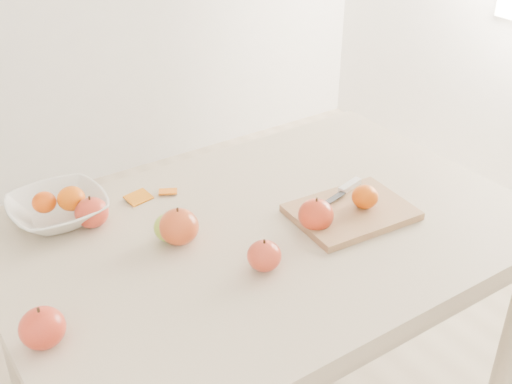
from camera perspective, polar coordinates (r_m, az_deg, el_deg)
table at (r=1.52m, az=1.06°, el=-6.29°), size 1.20×0.80×0.75m
cutting_board at (r=1.52m, az=8.46°, el=-1.77°), size 0.29×0.22×0.02m
board_tangerine at (r=1.51m, az=9.66°, el=-0.43°), size 0.06×0.06×0.05m
fruit_bowl at (r=1.54m, az=-17.19°, el=-1.49°), size 0.22×0.22×0.05m
bowl_tangerine_near at (r=1.54m, az=-18.31°, el=-0.87°), size 0.05×0.05×0.05m
bowl_tangerine_far at (r=1.52m, az=-16.10°, el=-0.56°), size 0.06×0.06×0.06m
orange_peel_a at (r=1.59m, az=-10.39°, el=-0.61°), size 0.07×0.06×0.01m
orange_peel_b at (r=1.60m, az=-7.83°, el=-0.03°), size 0.06×0.05×0.01m
paring_knife at (r=1.58m, az=8.08°, el=0.37°), size 0.17×0.06×0.01m
apple_green at (r=1.42m, az=-7.68°, el=-3.14°), size 0.07×0.07×0.06m
apple_red_c at (r=1.32m, az=0.73°, el=-5.69°), size 0.07×0.07×0.06m
apple_red_b at (r=1.40m, az=-6.88°, el=-3.07°), size 0.09×0.09×0.08m
apple_red_a at (r=1.50m, az=-14.40°, el=-1.78°), size 0.08×0.08×0.07m
apple_red_e at (r=1.44m, az=5.35°, el=-2.04°), size 0.08×0.08×0.07m
apple_red_d at (r=1.21m, az=-18.46°, el=-11.39°), size 0.08×0.08×0.07m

